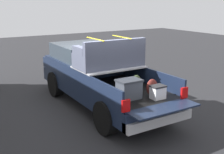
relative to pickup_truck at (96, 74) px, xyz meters
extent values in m
plane|color=#262628|center=(-0.35, 0.00, -0.97)|extent=(40.00, 40.00, 0.00)
cube|color=#162138|center=(-0.35, 0.00, -0.34)|extent=(5.50, 1.92, 0.44)
cube|color=black|center=(-1.55, 0.00, -0.10)|extent=(2.80, 1.80, 0.04)
cube|color=#162138|center=(-1.55, 0.93, 0.13)|extent=(2.80, 0.06, 0.50)
cube|color=#162138|center=(-1.55, -0.93, 0.13)|extent=(2.80, 0.06, 0.50)
cube|color=#162138|center=(-0.18, 0.00, 0.13)|extent=(0.06, 1.80, 0.50)
cube|color=#162138|center=(-3.23, 0.00, -0.10)|extent=(0.55, 1.80, 0.04)
cube|color=#B2B2B7|center=(-0.78, 0.00, 0.40)|extent=(1.25, 1.92, 0.04)
cube|color=#162138|center=(1.00, 0.00, 0.13)|extent=(2.30, 1.92, 0.50)
cube|color=#2D3842|center=(0.90, 0.00, 0.63)|extent=(1.94, 1.76, 0.49)
cube|color=#162138|center=(2.35, 0.00, 0.07)|extent=(0.40, 1.82, 0.38)
cube|color=#B2B2B7|center=(-3.07, 0.00, -0.44)|extent=(0.24, 1.92, 0.24)
cube|color=red|center=(-2.97, 0.88, 0.06)|extent=(0.06, 0.20, 0.28)
cube|color=red|center=(-2.97, -0.88, 0.06)|extent=(0.06, 0.20, 0.28)
cylinder|color=black|center=(1.40, 0.88, -0.54)|extent=(0.87, 0.30, 0.87)
cylinder|color=black|center=(1.40, -0.88, -0.54)|extent=(0.87, 0.30, 0.87)
cylinder|color=black|center=(-2.10, 0.88, -0.54)|extent=(0.87, 0.30, 0.87)
cylinder|color=black|center=(-2.10, -0.88, -0.54)|extent=(0.87, 0.30, 0.87)
cube|color=#474C56|center=(-2.27, 0.31, 0.14)|extent=(0.40, 0.55, 0.44)
cube|color=#31353C|center=(-2.27, 0.31, 0.38)|extent=(0.44, 0.59, 0.05)
ellipsoid|color=#384728|center=(-2.03, -0.09, 0.17)|extent=(0.20, 0.32, 0.49)
ellipsoid|color=#384728|center=(-2.14, -0.09, 0.09)|extent=(0.09, 0.22, 0.22)
ellipsoid|color=maroon|center=(-2.37, -0.34, 0.14)|extent=(0.20, 0.33, 0.43)
ellipsoid|color=maroon|center=(-2.48, -0.34, 0.07)|extent=(0.09, 0.23, 0.19)
cube|color=white|center=(-2.65, -0.29, 0.07)|extent=(0.26, 0.34, 0.30)
cube|color=#262628|center=(-2.65, -0.29, 0.24)|extent=(0.28, 0.36, 0.04)
cube|color=#4C5166|center=(-0.78, 0.00, 0.63)|extent=(0.91, 1.97, 0.42)
cube|color=#4C5166|center=(-1.15, 0.00, 1.04)|extent=(0.16, 1.97, 0.40)
cube|color=#4C5166|center=(-0.73, 0.88, 0.95)|extent=(0.67, 0.20, 0.22)
cube|color=#4C5166|center=(-0.73, -0.88, 0.95)|extent=(0.67, 0.20, 0.22)
cube|color=yellow|center=(-0.78, 0.44, 1.25)|extent=(1.01, 0.03, 0.02)
cube|color=yellow|center=(-0.78, -0.44, 1.25)|extent=(1.01, 0.03, 0.02)
camera|label=1|loc=(-7.81, 4.19, 2.27)|focal=45.73mm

